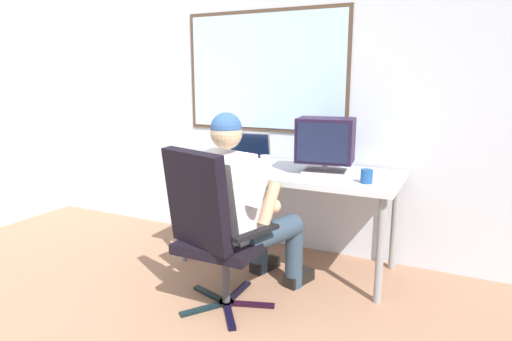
{
  "coord_description": "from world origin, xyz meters",
  "views": [
    {
      "loc": [
        1.41,
        -0.86,
        1.42
      ],
      "look_at": [
        0.16,
        1.7,
        0.8
      ],
      "focal_mm": 30.63,
      "sensor_mm": 36.0,
      "label": 1
    }
  ],
  "objects_px": {
    "person_seated": "(243,204)",
    "laptop": "(247,155)",
    "office_chair": "(211,225)",
    "wine_glass": "(265,161)",
    "desk": "(287,178)",
    "crt_monitor": "(325,141)",
    "coffee_mug": "(367,176)"
  },
  "relations": [
    {
      "from": "crt_monitor",
      "to": "coffee_mug",
      "type": "bearing_deg",
      "value": -27.92
    },
    {
      "from": "desk",
      "to": "laptop",
      "type": "height_order",
      "value": "laptop"
    },
    {
      "from": "person_seated",
      "to": "coffee_mug",
      "type": "height_order",
      "value": "person_seated"
    },
    {
      "from": "office_chair",
      "to": "person_seated",
      "type": "height_order",
      "value": "person_seated"
    },
    {
      "from": "person_seated",
      "to": "laptop",
      "type": "height_order",
      "value": "person_seated"
    },
    {
      "from": "desk",
      "to": "person_seated",
      "type": "height_order",
      "value": "person_seated"
    },
    {
      "from": "desk",
      "to": "office_chair",
      "type": "relative_size",
      "value": 1.6
    },
    {
      "from": "desk",
      "to": "crt_monitor",
      "type": "relative_size",
      "value": 3.87
    },
    {
      "from": "laptop",
      "to": "wine_glass",
      "type": "distance_m",
      "value": 0.37
    },
    {
      "from": "office_chair",
      "to": "laptop",
      "type": "height_order",
      "value": "office_chair"
    },
    {
      "from": "desk",
      "to": "person_seated",
      "type": "distance_m",
      "value": 0.58
    },
    {
      "from": "desk",
      "to": "wine_glass",
      "type": "relative_size",
      "value": 12.79
    },
    {
      "from": "crt_monitor",
      "to": "wine_glass",
      "type": "distance_m",
      "value": 0.44
    },
    {
      "from": "desk",
      "to": "laptop",
      "type": "relative_size",
      "value": 4.22
    },
    {
      "from": "person_seated",
      "to": "coffee_mug",
      "type": "bearing_deg",
      "value": 30.79
    },
    {
      "from": "person_seated",
      "to": "wine_glass",
      "type": "height_order",
      "value": "person_seated"
    },
    {
      "from": "desk",
      "to": "crt_monitor",
      "type": "bearing_deg",
      "value": 2.18
    },
    {
      "from": "office_chair",
      "to": "crt_monitor",
      "type": "bearing_deg",
      "value": 63.46
    },
    {
      "from": "crt_monitor",
      "to": "laptop",
      "type": "height_order",
      "value": "crt_monitor"
    },
    {
      "from": "person_seated",
      "to": "crt_monitor",
      "type": "bearing_deg",
      "value": 59.14
    },
    {
      "from": "laptop",
      "to": "wine_glass",
      "type": "bearing_deg",
      "value": -42.09
    },
    {
      "from": "crt_monitor",
      "to": "laptop",
      "type": "xyz_separation_m",
      "value": [
        -0.65,
        0.06,
        -0.16
      ]
    },
    {
      "from": "office_chair",
      "to": "wine_glass",
      "type": "relative_size",
      "value": 8.0
    },
    {
      "from": "person_seated",
      "to": "laptop",
      "type": "relative_size",
      "value": 3.14
    },
    {
      "from": "coffee_mug",
      "to": "office_chair",
      "type": "bearing_deg",
      "value": -138.52
    },
    {
      "from": "office_chair",
      "to": "coffee_mug",
      "type": "height_order",
      "value": "office_chair"
    },
    {
      "from": "desk",
      "to": "coffee_mug",
      "type": "relative_size",
      "value": 17.98
    },
    {
      "from": "crt_monitor",
      "to": "wine_glass",
      "type": "bearing_deg",
      "value": -153.6
    },
    {
      "from": "office_chair",
      "to": "laptop",
      "type": "bearing_deg",
      "value": 104.26
    },
    {
      "from": "desk",
      "to": "wine_glass",
      "type": "xyz_separation_m",
      "value": [
        -0.09,
        -0.18,
        0.16
      ]
    },
    {
      "from": "wine_glass",
      "to": "office_chair",
      "type": "bearing_deg",
      "value": -93.98
    },
    {
      "from": "desk",
      "to": "coffee_mug",
      "type": "height_order",
      "value": "coffee_mug"
    }
  ]
}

